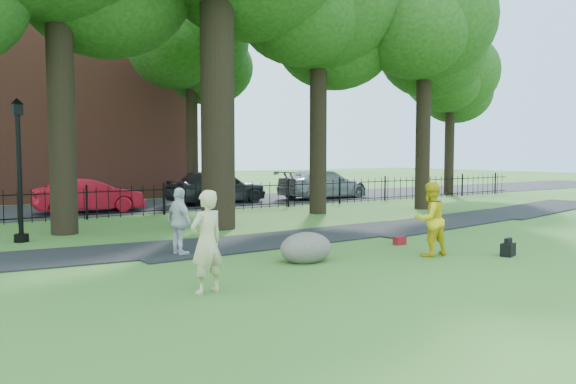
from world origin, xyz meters
TOP-DOWN VIEW (x-y plane):
  - ground at (0.00, 0.00)m, footprint 120.00×120.00m
  - footpath at (1.00, 3.90)m, footprint 36.07×3.85m
  - street at (0.00, 16.00)m, footprint 80.00×7.00m
  - iron_fence at (0.00, 12.00)m, footprint 44.00×0.04m
  - brick_building at (-4.00, 24.00)m, footprint 18.00×8.00m
  - woman at (-3.91, -0.55)m, footprint 0.75×0.58m
  - man at (2.14, -0.20)m, footprint 0.92×0.75m
  - pedestrian at (-2.92, 3.13)m, footprint 0.56×1.02m
  - boulder at (-0.80, 0.83)m, footprint 1.51×1.31m
  - lamppost at (-5.85, 7.53)m, footprint 0.40×0.40m
  - backpack at (3.70, -1.26)m, footprint 0.48×0.38m
  - red_bag at (2.69, 1.39)m, footprint 0.33×0.22m
  - red_sedan at (-2.33, 14.44)m, footprint 4.39×1.65m
  - grey_car at (3.94, 15.21)m, footprint 5.26×2.77m
  - silver_car at (10.17, 14.90)m, footprint 5.62×2.73m

SIDE VIEW (x-z plane):
  - ground at x=0.00m, z-range 0.00..0.00m
  - footpath at x=1.00m, z-range -0.01..0.01m
  - street at x=0.00m, z-range -0.01..0.01m
  - red_bag at x=2.69m, z-range 0.00..0.22m
  - backpack at x=3.70m, z-range 0.00..0.31m
  - boulder at x=-0.80m, z-range 0.00..0.74m
  - iron_fence at x=0.00m, z-range 0.00..1.20m
  - red_sedan at x=-2.33m, z-range 0.00..1.43m
  - silver_car at x=10.17m, z-range 0.00..1.58m
  - pedestrian at x=-2.92m, z-range 0.00..1.66m
  - grey_car at x=3.94m, z-range 0.00..1.71m
  - man at x=2.14m, z-range 0.00..1.79m
  - woman at x=-3.91m, z-range 0.00..1.84m
  - lamppost at x=-5.85m, z-range -0.04..3.97m
  - brick_building at x=-4.00m, z-range 0.00..12.00m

